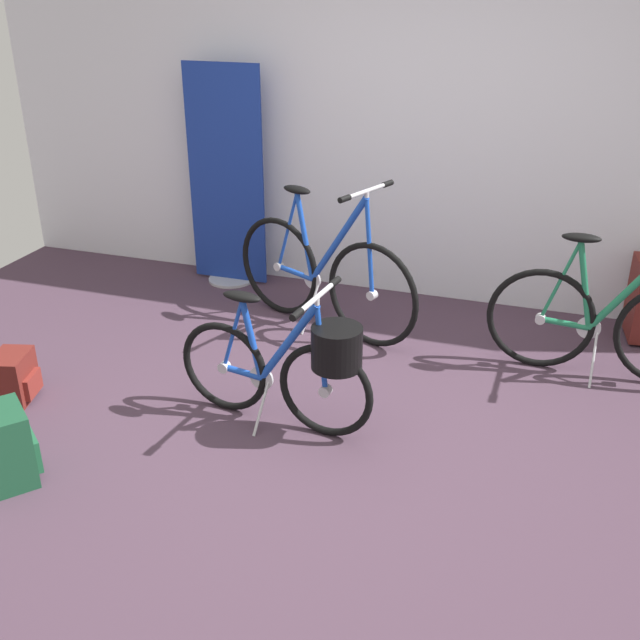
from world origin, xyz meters
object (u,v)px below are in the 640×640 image
object	(u,v)px
display_bike_left	(606,321)
floor_banner_stand	(227,189)
display_bike_right	(323,274)
folding_bike_foreground	(294,363)
backpack_on_floor	(14,377)
handbag_on_floor	(6,446)

from	to	relation	value
display_bike_left	floor_banner_stand	bearing A→B (deg)	165.89
display_bike_right	folding_bike_foreground	bearing A→B (deg)	-78.59
display_bike_right	backpack_on_floor	xyz separation A→B (m)	(-1.37, -1.46, -0.25)
floor_banner_stand	handbag_on_floor	xyz separation A→B (m)	(0.07, -2.67, -0.55)
display_bike_left	display_bike_right	distance (m)	1.79
display_bike_left	display_bike_right	size ratio (longest dim) A/B	0.97
folding_bike_foreground	backpack_on_floor	size ratio (longest dim) A/B	3.77
floor_banner_stand	folding_bike_foreground	distance (m)	2.20
display_bike_right	floor_banner_stand	bearing A→B (deg)	148.79
display_bike_left	handbag_on_floor	distance (m)	3.34
folding_bike_foreground	display_bike_right	world-z (taller)	display_bike_right
display_bike_right	handbag_on_floor	xyz separation A→B (m)	(-0.89, -2.09, -0.20)
backpack_on_floor	display_bike_left	bearing A→B (deg)	23.16
floor_banner_stand	backpack_on_floor	world-z (taller)	floor_banner_stand
folding_bike_foreground	display_bike_right	size ratio (longest dim) A/B	0.80
folding_bike_foreground	backpack_on_floor	distance (m)	1.65
backpack_on_floor	display_bike_right	bearing A→B (deg)	46.88
display_bike_left	backpack_on_floor	bearing A→B (deg)	-156.84
floor_banner_stand	display_bike_right	world-z (taller)	floor_banner_stand
folding_bike_foreground	backpack_on_floor	world-z (taller)	folding_bike_foreground
floor_banner_stand	display_bike_right	xyz separation A→B (m)	(0.96, -0.58, -0.35)
folding_bike_foreground	handbag_on_floor	distance (m)	1.45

